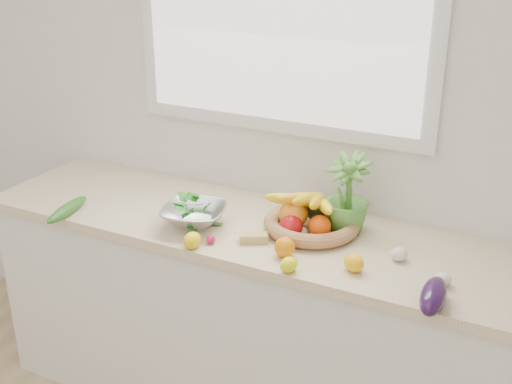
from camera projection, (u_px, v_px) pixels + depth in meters
The scene contains 18 objects.
back_wall at pixel (280, 96), 2.63m from camera, with size 4.50×0.02×2.70m, color white.
counter_cabinet at pixel (248, 322), 2.74m from camera, with size 2.20×0.58×0.86m, color silver.
countertop at pixel (247, 227), 2.56m from camera, with size 2.24×0.62×0.04m, color beige.
orange_loose at pixel (285, 247), 2.28m from camera, with size 0.07×0.07×0.07m, color orange.
lemon_a at pixel (192, 240), 2.35m from camera, with size 0.06×0.08×0.06m, color yellow.
lemon_b at pixel (289, 265), 2.19m from camera, with size 0.05×0.07×0.05m, color yellow.
lemon_c at pixel (354, 263), 2.19m from camera, with size 0.06×0.08×0.06m, color #FFAF0D.
apple at pixel (291, 227), 2.42m from camera, with size 0.09×0.09×0.09m, color red.
ginger at pixel (253, 238), 2.39m from camera, with size 0.10×0.04×0.03m, color tan.
garlic_a at pixel (302, 232), 2.44m from camera, with size 0.05×0.05×0.04m, color white.
garlic_b at pixel (399, 254), 2.26m from camera, with size 0.06×0.06×0.05m, color beige.
garlic_c at pixel (443, 279), 2.11m from camera, with size 0.05×0.05×0.04m, color white.
eggplant at pixel (433, 296), 1.98m from camera, with size 0.08×0.21×0.08m, color #260E35.
cucumber at pixel (67, 209), 2.61m from camera, with size 0.05×0.27×0.05m, color #1E5B1A.
radish at pixel (211, 239), 2.38m from camera, with size 0.03×0.03×0.03m, color #BF1748.
potted_herb at pixel (347, 195), 2.43m from camera, with size 0.18×0.18×0.32m, color #4F8E33.
fruit_basket at pixel (311, 218), 2.47m from camera, with size 0.42×0.42×0.19m.
colander_with_spinach at pixel (194, 211), 2.50m from camera, with size 0.31×0.31×0.13m.
Camera 1 is at (1.08, -0.09, 2.00)m, focal length 45.00 mm.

